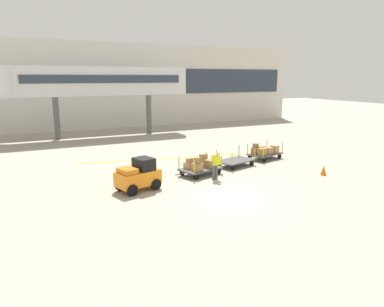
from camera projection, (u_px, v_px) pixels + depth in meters
name	position (u px, v px, depth m)	size (l,w,h in m)	color
ground_plane	(228.00, 197.00, 16.37)	(120.00, 120.00, 0.00)	#A8A08E
apron_lead_line	(187.00, 157.00, 24.48)	(14.93, 0.20, 0.01)	yellow
terminal_building	(105.00, 86.00, 38.33)	(47.10, 2.51, 9.09)	beige
jet_bridge	(84.00, 82.00, 31.65)	(17.74, 3.00, 6.39)	silver
baggage_tug	(138.00, 175.00, 17.22)	(2.32, 1.72, 1.58)	orange
baggage_cart_lead	(200.00, 166.00, 19.97)	(3.08, 1.99, 1.15)	#4C4C4F
baggage_cart_middle	(235.00, 161.00, 21.96)	(3.08, 1.99, 1.10)	#4C4C4F
baggage_cart_tail	(265.00, 151.00, 23.85)	(3.08, 1.99, 1.11)	#4C4C4F
baggage_handler	(216.00, 164.00, 19.01)	(0.51, 0.52, 1.56)	#4C4C4C
safety_cone_near	(324.00, 170.00, 20.01)	(0.36, 0.36, 0.55)	orange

